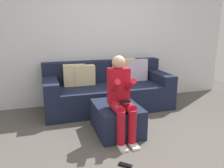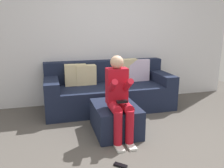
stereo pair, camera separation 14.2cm
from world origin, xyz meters
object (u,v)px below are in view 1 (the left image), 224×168
(couch_sectional, at_px, (107,90))
(ottoman, at_px, (117,118))
(remote_near_ottoman, at_px, (125,165))
(person_seated, at_px, (121,97))

(couch_sectional, bearing_deg, ottoman, -99.05)
(couch_sectional, distance_m, ottoman, 1.07)
(ottoman, relative_size, remote_near_ottoman, 5.24)
(remote_near_ottoman, bearing_deg, couch_sectional, 123.22)
(ottoman, bearing_deg, couch_sectional, 80.95)
(person_seated, bearing_deg, remote_near_ottoman, -105.40)
(couch_sectional, xyz_separation_m, person_seated, (-0.18, -1.27, 0.27))
(couch_sectional, relative_size, ottoman, 2.90)
(ottoman, bearing_deg, person_seated, -92.64)
(ottoman, xyz_separation_m, remote_near_ottoman, (-0.19, -0.85, -0.19))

